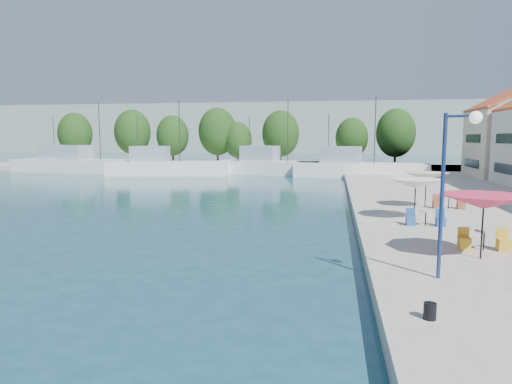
% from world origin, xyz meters
% --- Properties ---
extents(quay_far, '(90.00, 16.00, 0.60)m').
position_xyz_m(quay_far, '(-8.00, 67.00, 0.30)').
color(quay_far, gray).
rests_on(quay_far, ground).
extents(hill_west, '(180.00, 40.00, 16.00)m').
position_xyz_m(hill_west, '(-30.00, 160.00, 8.00)').
color(hill_west, gray).
rests_on(hill_west, ground).
extents(hill_east, '(140.00, 40.00, 12.00)m').
position_xyz_m(hill_east, '(40.00, 180.00, 6.00)').
color(hill_east, gray).
rests_on(hill_east, ground).
extents(trawler_01, '(21.87, 7.23, 10.20)m').
position_xyz_m(trawler_01, '(-30.60, 57.84, 1.07)').
color(trawler_01, silver).
rests_on(trawler_01, ground).
extents(trawler_02, '(15.89, 6.52, 10.20)m').
position_xyz_m(trawler_02, '(-16.93, 54.07, 1.07)').
color(trawler_02, white).
rests_on(trawler_02, ground).
extents(trawler_03, '(16.09, 7.19, 10.20)m').
position_xyz_m(trawler_03, '(-3.20, 57.85, 1.07)').
color(trawler_03, silver).
rests_on(trawler_03, ground).
extents(trawler_04, '(16.49, 6.44, 10.20)m').
position_xyz_m(trawler_04, '(7.57, 55.10, 1.07)').
color(trawler_04, white).
rests_on(trawler_04, ground).
extents(tree_01, '(5.83, 5.83, 8.63)m').
position_xyz_m(tree_01, '(-40.11, 71.52, 5.58)').
color(tree_01, '#3F2B19').
rests_on(tree_01, quay_far).
extents(tree_02, '(6.13, 6.13, 9.08)m').
position_xyz_m(tree_02, '(-29.40, 71.57, 5.84)').
color(tree_02, '#3F2B19').
rests_on(tree_02, quay_far).
extents(tree_03, '(5.43, 5.43, 8.03)m').
position_xyz_m(tree_03, '(-22.15, 71.36, 5.23)').
color(tree_03, '#3F2B19').
rests_on(tree_03, quay_far).
extents(tree_04, '(6.18, 6.18, 9.14)m').
position_xyz_m(tree_04, '(-14.08, 70.30, 5.88)').
color(tree_04, '#3F2B19').
rests_on(tree_04, quay_far).
extents(tree_05, '(4.60, 4.60, 6.80)m').
position_xyz_m(tree_05, '(-10.63, 69.94, 4.52)').
color(tree_05, '#3F2B19').
rests_on(tree_05, quay_far).
extents(tree_06, '(5.74, 5.74, 8.49)m').
position_xyz_m(tree_06, '(-3.50, 68.14, 5.50)').
color(tree_06, '#3F2B19').
rests_on(tree_06, quay_far).
extents(tree_07, '(4.98, 4.98, 7.38)m').
position_xyz_m(tree_07, '(7.36, 70.04, 4.85)').
color(tree_07, '#3F2B19').
rests_on(tree_07, quay_far).
extents(tree_08, '(5.84, 5.84, 8.65)m').
position_xyz_m(tree_08, '(13.81, 69.32, 5.59)').
color(tree_08, '#3F2B19').
rests_on(tree_08, quay_far).
extents(umbrella_pink, '(3.09, 3.09, 2.29)m').
position_xyz_m(umbrella_pink, '(10.01, 14.60, 2.64)').
color(umbrella_pink, black).
rests_on(umbrella_pink, quay_right).
extents(umbrella_white, '(2.87, 2.87, 2.13)m').
position_xyz_m(umbrella_white, '(9.03, 22.47, 2.48)').
color(umbrella_white, black).
rests_on(umbrella_white, quay_right).
extents(umbrella_cream, '(2.73, 2.73, 2.16)m').
position_xyz_m(umbrella_cream, '(10.38, 26.88, 2.51)').
color(umbrella_cream, black).
rests_on(umbrella_cream, quay_right).
extents(cafe_table_01, '(1.82, 0.70, 0.76)m').
position_xyz_m(cafe_table_01, '(10.50, 15.94, 0.89)').
color(cafe_table_01, black).
rests_on(cafe_table_01, quay_right).
extents(cafe_table_02, '(1.82, 0.70, 0.76)m').
position_xyz_m(cafe_table_02, '(9.25, 20.63, 0.89)').
color(cafe_table_02, black).
rests_on(cafe_table_02, quay_right).
extents(cafe_table_03, '(1.82, 0.70, 0.76)m').
position_xyz_m(cafe_table_03, '(11.69, 26.55, 0.89)').
color(cafe_table_03, black).
rests_on(cafe_table_03, quay_right).
extents(street_lamp, '(0.98, 0.54, 5.03)m').
position_xyz_m(street_lamp, '(8.32, 11.84, 4.09)').
color(street_lamp, navy).
rests_on(street_lamp, quay_right).
extents(bollard, '(0.30, 0.30, 0.40)m').
position_xyz_m(bollard, '(7.11, 8.55, 0.80)').
color(bollard, black).
rests_on(bollard, quay_right).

